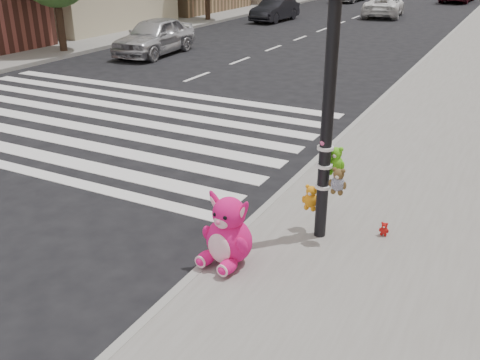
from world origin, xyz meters
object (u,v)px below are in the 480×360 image
Objects in this scene: signal_pole at (329,122)px; car_silver_far at (155,36)px; red_teddy at (384,229)px; car_dark_far at (275,10)px; car_white_near at (384,6)px; pink_bunny at (228,235)px.

car_silver_far is (-10.60, 10.78, -1.09)m from signal_pole.
signal_pole is at bearing -157.82° from red_teddy.
car_dark_far is at bearing 115.59° from signal_pole.
pink_bunny is at bearing 93.00° from car_white_near.
signal_pole is at bearing 95.09° from car_white_near.
red_teddy is at bearing 25.68° from signal_pole.
car_silver_far reaches higher than car_dark_far.
pink_bunny is at bearing -138.43° from red_teddy.
signal_pole is 27.81m from car_white_near.
car_white_near is (-4.94, 28.41, 0.09)m from pink_bunny.
car_silver_far is at bearing 66.68° from car_white_near.
pink_bunny is 0.25× the size of car_dark_far.
car_silver_far is at bearing -86.64° from car_dark_far.
pink_bunny is 4.64× the size of red_teddy.
car_white_near is (-6.54, 26.80, 0.38)m from red_teddy.
car_dark_far is (-11.44, 21.87, 0.38)m from red_teddy.
car_silver_far reaches higher than pink_bunny.
red_teddy is 0.05× the size of car_white_near.
signal_pole reaches higher than car_silver_far.
car_silver_far is (-11.39, 10.40, 0.46)m from red_teddy.
signal_pole is 19.52× the size of red_teddy.
signal_pole is 24.69m from car_dark_far.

